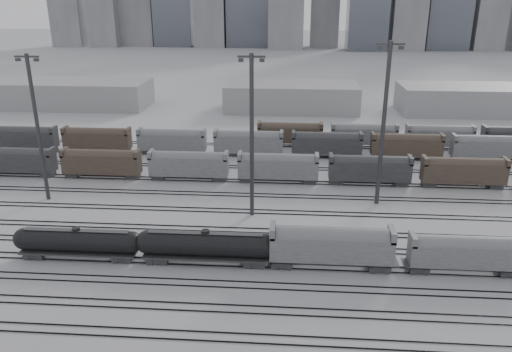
# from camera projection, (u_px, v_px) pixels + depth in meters

# --- Properties ---
(ground) EXTENTS (900.00, 900.00, 0.00)m
(ground) POSITION_uv_depth(u_px,v_px,m) (209.00, 267.00, 65.23)
(ground) COLOR silver
(ground) RESTS_ON ground
(tracks) EXTENTS (220.00, 71.50, 0.16)m
(tracks) POSITION_uv_depth(u_px,v_px,m) (226.00, 212.00, 81.59)
(tracks) COLOR black
(tracks) RESTS_ON ground
(tank_car_a) EXTENTS (17.62, 2.94, 4.35)m
(tank_car_a) POSITION_uv_depth(u_px,v_px,m) (78.00, 242.00, 66.54)
(tank_car_a) COLOR #272729
(tank_car_a) RESTS_ON ground
(tank_car_b) EXTENTS (18.67, 3.11, 4.61)m
(tank_car_b) POSITION_uv_depth(u_px,v_px,m) (206.00, 245.00, 65.28)
(tank_car_b) COLOR #272729
(tank_car_b) RESTS_ON ground
(hopper_car_a) EXTENTS (15.81, 3.14, 5.65)m
(hopper_car_a) POSITION_uv_depth(u_px,v_px,m) (331.00, 244.00, 63.87)
(hopper_car_a) COLOR #272729
(hopper_car_a) RESTS_ON ground
(hopper_car_b) EXTENTS (14.08, 2.80, 5.03)m
(hopper_car_b) POSITION_uv_depth(u_px,v_px,m) (466.00, 251.00, 62.83)
(hopper_car_b) COLOR #272729
(hopper_car_b) RESTS_ON ground
(light_mast_b) EXTENTS (3.97, 0.64, 24.82)m
(light_mast_b) POSITION_uv_depth(u_px,v_px,m) (37.00, 125.00, 82.33)
(light_mast_b) COLOR #343436
(light_mast_b) RESTS_ON ground
(light_mast_c) EXTENTS (4.09, 0.66, 25.59)m
(light_mast_c) POSITION_uv_depth(u_px,v_px,m) (252.00, 133.00, 76.03)
(light_mast_c) COLOR #343436
(light_mast_c) RESTS_ON ground
(light_mast_d) EXTENTS (4.31, 0.69, 26.95)m
(light_mast_d) POSITION_uv_depth(u_px,v_px,m) (384.00, 121.00, 80.18)
(light_mast_d) COLOR #343436
(light_mast_d) RESTS_ON ground
(bg_string_near) EXTENTS (151.00, 3.00, 5.60)m
(bg_string_near) POSITION_uv_depth(u_px,v_px,m) (278.00, 168.00, 93.68)
(bg_string_near) COLOR gray
(bg_string_near) RESTS_ON ground
(bg_string_mid) EXTENTS (151.00, 3.00, 5.60)m
(bg_string_mid) POSITION_uv_depth(u_px,v_px,m) (327.00, 145.00, 107.96)
(bg_string_mid) COLOR #272729
(bg_string_mid) RESTS_ON ground
(bg_string_far) EXTENTS (66.00, 3.00, 5.60)m
(bg_string_far) POSITION_uv_depth(u_px,v_px,m) (401.00, 137.00, 114.24)
(bg_string_far) COLOR #4B3D30
(bg_string_far) RESTS_ON ground
(warehouse_left) EXTENTS (50.00, 18.00, 8.00)m
(warehouse_left) POSITION_uv_depth(u_px,v_px,m) (69.00, 94.00, 156.97)
(warehouse_left) COLOR gray
(warehouse_left) RESTS_ON ground
(warehouse_mid) EXTENTS (40.00, 18.00, 8.00)m
(warehouse_mid) POSITION_uv_depth(u_px,v_px,m) (291.00, 97.00, 152.11)
(warehouse_mid) COLOR gray
(warehouse_mid) RESTS_ON ground
(warehouse_right) EXTENTS (35.00, 18.00, 8.00)m
(warehouse_right) POSITION_uv_depth(u_px,v_px,m) (459.00, 99.00, 148.64)
(warehouse_right) COLOR gray
(warehouse_right) RESTS_ON ground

